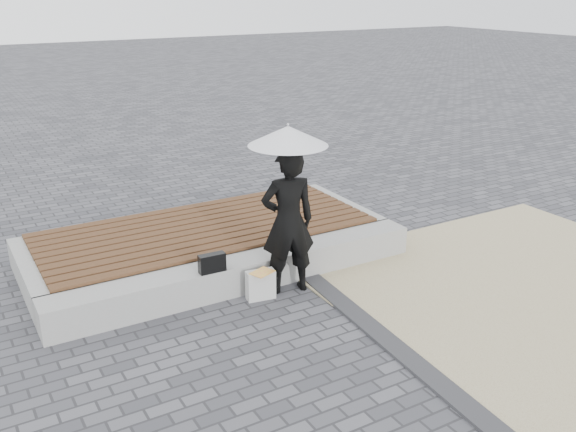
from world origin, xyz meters
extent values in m
plane|color=#525157|center=(0.00, 0.00, 0.00)|extent=(80.00, 80.00, 0.00)
cube|color=#C0B58A|center=(3.20, -0.50, 0.01)|extent=(5.00, 5.00, 0.02)
cube|color=#323235|center=(0.75, -0.50, 0.02)|extent=(0.61, 5.20, 0.04)
cube|color=#9B9A96|center=(0.00, 1.60, 0.20)|extent=(5.00, 0.45, 0.40)
cube|color=#A0A09B|center=(0.00, 2.80, 0.20)|extent=(5.00, 2.00, 0.40)
imported|color=black|center=(0.46, 1.25, 0.93)|extent=(0.76, 0.58, 1.85)
cylinder|color=#BCBCC1|center=(0.46, 1.25, 1.41)|extent=(0.02, 0.02, 0.95)
cone|color=silver|center=(0.46, 1.25, 2.00)|extent=(0.95, 0.95, 0.23)
sphere|color=#BCBCC1|center=(0.46, 1.25, 2.13)|extent=(0.03, 0.03, 0.03)
cube|color=black|center=(-0.49, 1.44, 0.51)|extent=(0.33, 0.13, 0.23)
cube|color=beige|center=(0.05, 1.21, 0.19)|extent=(0.37, 0.20, 0.37)
cube|color=#F56547|center=(0.05, 1.16, 0.38)|extent=(0.33, 0.28, 0.01)
camera|label=1|loc=(-3.19, -5.01, 3.67)|focal=39.47mm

